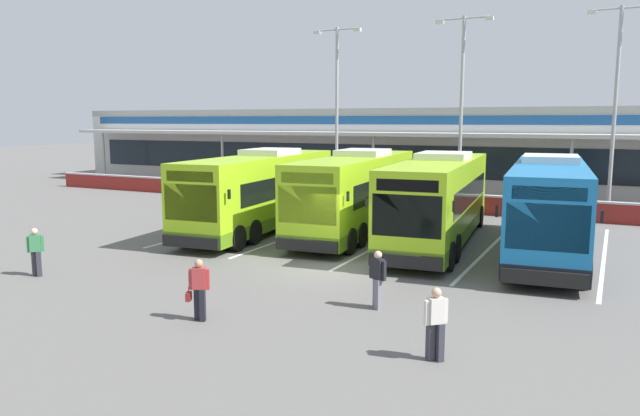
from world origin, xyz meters
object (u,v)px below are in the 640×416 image
at_px(coach_bus_left_centre, 357,194).
at_px(lamp_post_centre, 462,100).
at_px(pedestrian_near_bin, 36,250).
at_px(coach_bus_centre, 439,201).
at_px(pedestrian_child, 436,321).
at_px(coach_bus_leftmost, 262,192).
at_px(lamp_post_east, 616,98).
at_px(lamp_post_west, 337,102).
at_px(coach_bus_right_centre, 548,208).
at_px(pedestrian_with_handbag, 199,288).
at_px(pedestrian_in_dark_coat, 378,277).

distance_m(coach_bus_left_centre, lamp_post_centre, 10.95).
distance_m(coach_bus_left_centre, pedestrian_near_bin, 13.72).
height_order(coach_bus_centre, pedestrian_child, coach_bus_centre).
height_order(coach_bus_leftmost, pedestrian_near_bin, coach_bus_leftmost).
bearing_deg(lamp_post_east, pedestrian_near_bin, -127.00).
xyz_separation_m(coach_bus_leftmost, coach_bus_centre, (8.32, 0.59, 0.00)).
xyz_separation_m(coach_bus_left_centre, lamp_post_west, (-5.80, 10.35, 4.50)).
bearing_deg(lamp_post_east, pedestrian_child, -97.28).
relative_size(coach_bus_right_centre, lamp_post_west, 1.12).
height_order(coach_bus_left_centre, lamp_post_east, lamp_post_east).
bearing_deg(coach_bus_leftmost, coach_bus_centre, 4.09).
distance_m(lamp_post_west, lamp_post_east, 16.20).
bearing_deg(pedestrian_with_handbag, pedestrian_near_bin, 171.16).
height_order(coach_bus_leftmost, pedestrian_child, coach_bus_leftmost).
distance_m(lamp_post_centre, lamp_post_east, 8.00).
relative_size(coach_bus_leftmost, lamp_post_east, 1.12).
distance_m(pedestrian_with_handbag, pedestrian_near_bin, 7.72).
bearing_deg(pedestrian_with_handbag, lamp_post_east, 68.66).
relative_size(pedestrian_in_dark_coat, pedestrian_near_bin, 1.00).
height_order(coach_bus_left_centre, coach_bus_right_centre, same).
bearing_deg(pedestrian_near_bin, pedestrian_with_handbag, -8.84).
bearing_deg(coach_bus_centre, pedestrian_with_handbag, -102.91).
distance_m(coach_bus_leftmost, pedestrian_in_dark_coat, 12.86).
bearing_deg(coach_bus_right_centre, lamp_post_west, 141.39).
bearing_deg(lamp_post_centre, coach_bus_left_centre, -104.02).
distance_m(coach_bus_left_centre, lamp_post_west, 12.69).
xyz_separation_m(pedestrian_child, lamp_post_centre, (-5.00, 22.83, 5.42)).
xyz_separation_m(lamp_post_centre, lamp_post_east, (7.98, 0.51, 0.00)).
bearing_deg(coach_bus_left_centre, lamp_post_west, 119.30).
bearing_deg(lamp_post_centre, pedestrian_in_dark_coat, -82.63).
relative_size(pedestrian_with_handbag, pedestrian_in_dark_coat, 1.00).
bearing_deg(lamp_post_west, pedestrian_with_handbag, -73.44).
distance_m(pedestrian_with_handbag, lamp_post_centre, 23.63).
distance_m(coach_bus_left_centre, pedestrian_child, 15.12).
bearing_deg(coach_bus_right_centre, pedestrian_near_bin, -143.17).
xyz_separation_m(coach_bus_left_centre, coach_bus_centre, (4.08, -0.81, 0.00)).
height_order(pedestrian_in_dark_coat, lamp_post_east, lamp_post_east).
xyz_separation_m(pedestrian_with_handbag, pedestrian_in_dark_coat, (3.78, 2.98, 0.02)).
distance_m(lamp_post_west, lamp_post_centre, 8.25).
xyz_separation_m(coach_bus_leftmost, coach_bus_left_centre, (4.24, 1.41, 0.00)).
distance_m(pedestrian_with_handbag, pedestrian_in_dark_coat, 4.81).
height_order(coach_bus_right_centre, lamp_post_centre, lamp_post_centre).
bearing_deg(pedestrian_child, pedestrian_in_dark_coat, 130.30).
relative_size(lamp_post_west, lamp_post_east, 1.00).
xyz_separation_m(pedestrian_with_handbag, lamp_post_centre, (1.19, 22.97, 5.43)).
xyz_separation_m(coach_bus_leftmost, pedestrian_child, (11.66, -11.74, -0.91)).
bearing_deg(coach_bus_centre, coach_bus_left_centre, 168.72).
bearing_deg(lamp_post_east, pedestrian_in_dark_coat, -104.75).
relative_size(coach_bus_left_centre, lamp_post_centre, 1.12).
relative_size(coach_bus_leftmost, lamp_post_west, 1.12).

